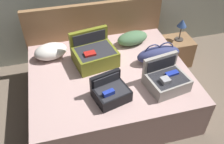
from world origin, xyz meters
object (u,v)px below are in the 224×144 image
object	(u,v)px
hard_case_medium	(166,80)
pillow_near_headboard	(132,38)
hard_case_small	(111,92)
nightstand	(176,51)
pillow_center_head	(51,51)
hard_case_large	(94,54)
table_lamp	(182,25)
bed	(110,87)
duffel_bag	(158,54)

from	to	relation	value
hard_case_medium	pillow_near_headboard	size ratio (longest dim) A/B	1.07
hard_case_small	nightstand	size ratio (longest dim) A/B	0.97
pillow_near_headboard	pillow_center_head	xyz separation A→B (m)	(-1.17, -0.05, 0.01)
hard_case_large	table_lamp	distance (m)	1.47
pillow_center_head	nightstand	bearing A→B (deg)	2.90
hard_case_medium	hard_case_small	size ratio (longest dim) A/B	1.15
bed	hard_case_large	world-z (taller)	hard_case_large
pillow_center_head	table_lamp	world-z (taller)	table_lamp
pillow_near_headboard	nightstand	xyz separation A→B (m)	(0.80, 0.05, -0.42)
nightstand	table_lamp	xyz separation A→B (m)	(0.00, -0.00, 0.49)
bed	pillow_near_headboard	distance (m)	0.81
pillow_center_head	nightstand	xyz separation A→B (m)	(1.97, 0.10, -0.43)
hard_case_large	duffel_bag	xyz separation A→B (m)	(0.82, -0.19, -0.02)
bed	hard_case_large	bearing A→B (deg)	120.05
hard_case_large	hard_case_small	xyz separation A→B (m)	(0.04, -0.69, -0.04)
hard_case_medium	pillow_center_head	world-z (taller)	hard_case_medium
bed	nightstand	size ratio (longest dim) A/B	4.46
hard_case_large	hard_case_medium	bearing A→B (deg)	-53.08
hard_case_large	bed	bearing A→B (deg)	-70.11
bed	hard_case_medium	size ratio (longest dim) A/B	3.98
hard_case_large	pillow_center_head	world-z (taller)	hard_case_large
hard_case_medium	pillow_center_head	distance (m)	1.56
hard_case_medium	duffel_bag	distance (m)	0.48
pillow_center_head	nightstand	distance (m)	2.02
hard_case_small	bed	bearing A→B (deg)	62.80
bed	duffel_bag	bearing A→B (deg)	4.01
bed	hard_case_large	distance (m)	0.49
pillow_near_headboard	nightstand	size ratio (longest dim) A/B	1.04
hard_case_large	table_lamp	world-z (taller)	hard_case_large
bed	table_lamp	xyz separation A→B (m)	(1.28, 0.59, 0.44)
duffel_bag	pillow_near_headboard	distance (m)	0.53
hard_case_small	pillow_near_headboard	distance (m)	1.15
hard_case_large	pillow_near_headboard	xyz separation A→B (m)	(0.62, 0.30, -0.04)
hard_case_medium	nightstand	xyz separation A→B (m)	(0.71, 1.02, -0.43)
hard_case_small	pillow_near_headboard	size ratio (longest dim) A/B	0.93
duffel_bag	nightstand	xyz separation A→B (m)	(0.61, 0.55, -0.44)
hard_case_small	pillow_center_head	distance (m)	1.11
hard_case_large	pillow_center_head	bearing A→B (deg)	145.22
pillow_center_head	nightstand	size ratio (longest dim) A/B	0.98
bed	hard_case_medium	bearing A→B (deg)	-36.36
nightstand	bed	bearing A→B (deg)	-155.20
table_lamp	hard_case_small	bearing A→B (deg)	-143.03
pillow_near_headboard	pillow_center_head	bearing A→B (deg)	-177.70
duffel_bag	nightstand	size ratio (longest dim) A/B	1.32
hard_case_large	hard_case_small	world-z (taller)	hard_case_large
hard_case_small	duffel_bag	xyz separation A→B (m)	(0.78, 0.49, 0.02)
table_lamp	hard_case_medium	bearing A→B (deg)	-124.79
hard_case_medium	hard_case_small	bearing A→B (deg)	172.18
bed	table_lamp	distance (m)	1.48
bed	hard_case_small	bearing A→B (deg)	-102.34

